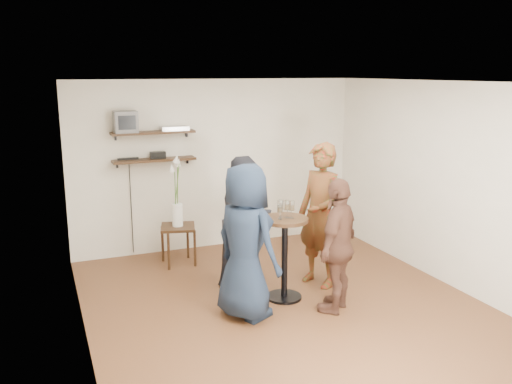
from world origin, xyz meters
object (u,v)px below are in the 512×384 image
(dvd_deck, at_px, (174,128))
(drinks_table, at_px, (285,247))
(crt_monitor, at_px, (125,122))
(side_table, at_px, (178,232))
(person_plaid, at_px, (321,215))
(person_navy, at_px, (246,242))
(person_brown, at_px, (338,245))
(radio, at_px, (158,155))
(person_dark, at_px, (246,221))

(dvd_deck, bearing_deg, drinks_table, -70.44)
(crt_monitor, xyz_separation_m, side_table, (0.58, -0.50, -1.55))
(person_plaid, bearing_deg, dvd_deck, -166.03)
(person_navy, relative_size, person_brown, 1.12)
(dvd_deck, relative_size, radio, 1.82)
(crt_monitor, xyz_separation_m, dvd_deck, (0.70, 0.00, -0.12))
(crt_monitor, height_order, person_navy, crt_monitor)
(radio, xyz_separation_m, person_navy, (0.42, -2.45, -0.64))
(crt_monitor, xyz_separation_m, drinks_table, (1.47, -2.17, -1.36))
(dvd_deck, relative_size, person_navy, 0.23)
(drinks_table, xyz_separation_m, person_navy, (-0.61, -0.28, 0.22))
(person_brown, bearing_deg, radio, -101.12)
(dvd_deck, distance_m, person_navy, 2.66)
(side_table, relative_size, person_brown, 0.37)
(crt_monitor, distance_m, person_plaid, 3.04)
(crt_monitor, xyz_separation_m, person_navy, (0.86, -2.45, -1.14))
(radio, height_order, person_navy, person_navy)
(person_dark, xyz_separation_m, person_navy, (-0.36, -0.90, 0.04))
(person_plaid, height_order, person_dark, person_plaid)
(radio, distance_m, person_dark, 1.86)
(person_dark, distance_m, person_navy, 0.97)
(person_plaid, distance_m, person_brown, 0.80)
(crt_monitor, distance_m, person_dark, 2.30)
(person_plaid, bearing_deg, radio, -161.34)
(person_dark, height_order, person_brown, person_dark)
(drinks_table, height_order, person_navy, person_navy)
(side_table, relative_size, person_navy, 0.33)
(dvd_deck, xyz_separation_m, side_table, (-0.12, -0.50, -1.43))
(side_table, relative_size, drinks_table, 0.57)
(radio, distance_m, side_table, 1.17)
(side_table, xyz_separation_m, person_brown, (1.31, -2.19, 0.31))
(crt_monitor, relative_size, side_table, 0.56)
(crt_monitor, height_order, drinks_table, crt_monitor)
(crt_monitor, height_order, person_brown, crt_monitor)
(side_table, relative_size, person_dark, 0.34)
(dvd_deck, relative_size, side_table, 0.70)
(person_navy, xyz_separation_m, person_brown, (1.03, -0.24, -0.10))
(person_dark, bearing_deg, side_table, 99.05)
(dvd_deck, bearing_deg, side_table, -102.99)
(radio, xyz_separation_m, side_table, (0.14, -0.50, -1.05))
(crt_monitor, bearing_deg, person_plaid, -42.63)
(radio, height_order, person_dark, person_dark)
(person_navy, bearing_deg, person_plaid, -91.37)
(dvd_deck, xyz_separation_m, radio, (-0.26, 0.00, -0.38))
(person_dark, relative_size, person_brown, 1.08)
(person_dark, bearing_deg, person_plaid, -45.07)
(crt_monitor, height_order, person_dark, crt_monitor)
(dvd_deck, height_order, side_table, dvd_deck)
(person_plaid, height_order, person_brown, person_plaid)
(crt_monitor, distance_m, drinks_table, 2.96)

